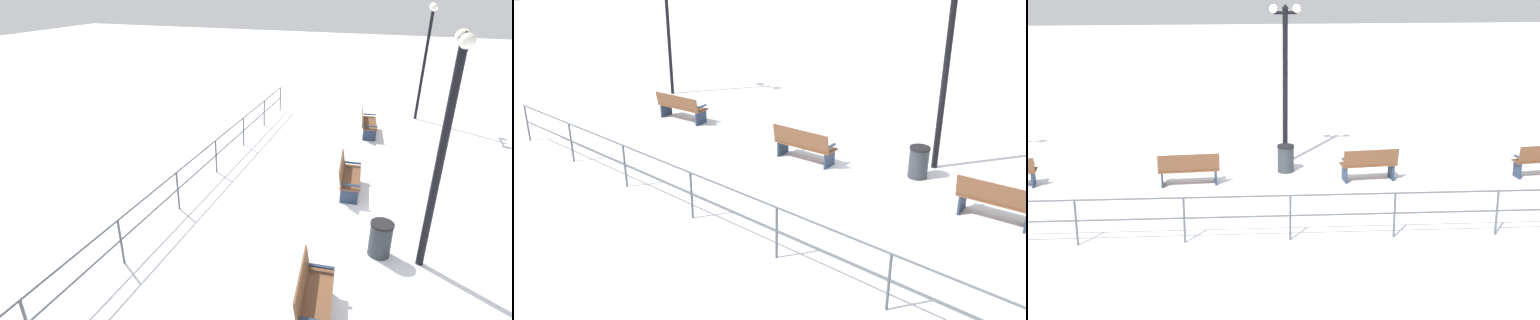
{
  "view_description": "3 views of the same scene",
  "coord_description": "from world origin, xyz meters",
  "views": [
    {
      "loc": [
        0.86,
        -7.73,
        5.34
      ],
      "look_at": [
        -2.4,
        1.49,
        0.98
      ],
      "focal_mm": 28.15,
      "sensor_mm": 36.0,
      "label": 1
    },
    {
      "loc": [
        -10.66,
        -5.72,
        5.64
      ],
      "look_at": [
        -2.19,
        1.71,
        0.91
      ],
      "focal_mm": 39.47,
      "sensor_mm": 36.0,
      "label": 2
    },
    {
      "loc": [
        -18.69,
        1.11,
        6.26
      ],
      "look_at": [
        -1.9,
        0.0,
        1.21
      ],
      "focal_mm": 51.01,
      "sensor_mm": 36.0,
      "label": 3
    }
  ],
  "objects": [
    {
      "name": "bench_second",
      "position": [
        -0.0,
        -2.45,
        0.48
      ],
      "size": [
        0.73,
        1.57,
        0.94
      ],
      "rotation": [
        0.0,
        0.0,
        0.1
      ],
      "color": "brown",
      "rests_on": "ground"
    },
    {
      "name": "trash_bin",
      "position": [
        0.99,
        -0.24,
        0.39
      ],
      "size": [
        0.49,
        0.49,
        0.78
      ],
      "color": "#2D3338",
      "rests_on": "ground"
    },
    {
      "name": "lamppost_middle",
      "position": [
        1.81,
        -0.28,
        2.91
      ],
      "size": [
        0.25,
        0.9,
        4.62
      ],
      "color": "black",
      "rests_on": "ground"
    },
    {
      "name": "ground_plane",
      "position": [
        0.0,
        0.0,
        0.0
      ],
      "size": [
        80.0,
        80.0,
        0.0
      ],
      "primitive_type": "plane",
      "color": "white",
      "rests_on": "ground"
    },
    {
      "name": "lamppost_far",
      "position": [
        1.81,
        9.9,
        3.25
      ],
      "size": [
        0.28,
        1.15,
        4.6
      ],
      "color": "black",
      "rests_on": "ground"
    },
    {
      "name": "waterfront_railing",
      "position": [
        -3.96,
        -0.0,
        0.72
      ],
      "size": [
        0.05,
        18.42,
        1.05
      ],
      "color": "#4C5156",
      "rests_on": "ground"
    },
    {
      "name": "bench_third",
      "position": [
        -0.06,
        2.43,
        0.46
      ],
      "size": [
        0.71,
        1.67,
        0.92
      ],
      "rotation": [
        0.0,
        0.0,
        0.08
      ],
      "color": "brown",
      "rests_on": "ground"
    },
    {
      "name": "bench_fourth",
      "position": [
        0.02,
        7.3,
        0.45
      ],
      "size": [
        0.76,
        1.71,
        0.85
      ],
      "rotation": [
        0.0,
        0.0,
        0.12
      ],
      "color": "brown",
      "rests_on": "ground"
    }
  ]
}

